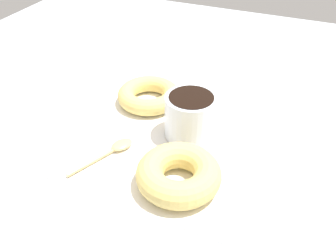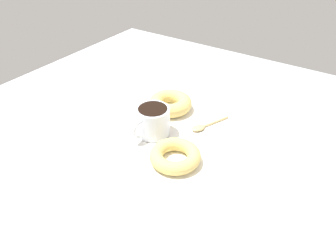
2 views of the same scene
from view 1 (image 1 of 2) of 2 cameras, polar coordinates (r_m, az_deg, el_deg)
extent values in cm
cube|color=#B2BCC6|center=(63.98, -1.13, -0.42)|extent=(120.00, 120.00, 2.00)
cube|color=white|center=(60.33, 0.00, -1.64)|extent=(32.52, 32.52, 0.30)
cylinder|color=silver|center=(58.80, 3.45, 1.52)|extent=(8.15, 8.15, 6.93)
cylinder|color=black|center=(57.00, 3.57, 4.21)|extent=(6.95, 6.95, 0.60)
torus|color=silver|center=(62.16, 5.37, 3.54)|extent=(1.51, 4.86, 4.78)
torus|color=#E5C66B|center=(50.81, 1.63, -7.35)|extent=(11.66, 11.66, 3.82)
torus|color=#E5C66B|center=(67.79, -2.95, 4.73)|extent=(11.24, 11.24, 2.99)
ellipsoid|color=#D8B772|center=(58.24, -7.06, -2.84)|extent=(3.64, 4.26, 0.90)
cylinder|color=#D8B772|center=(56.23, -11.33, -5.29)|extent=(4.04, 8.32, 0.56)
camera|label=2|loc=(1.13, -8.17, 41.47)|focal=35.00mm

